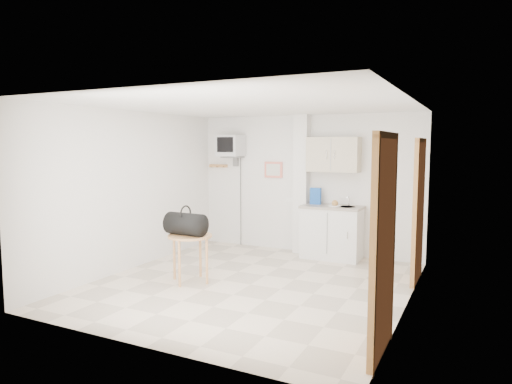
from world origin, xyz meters
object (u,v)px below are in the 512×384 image
at_px(crt_television, 231,146).
at_px(duffel_bag, 186,224).
at_px(water_bottle, 378,302).
at_px(round_table, 190,241).

xyz_separation_m(crt_television, duffel_bag, (0.57, -2.32, -1.09)).
xyz_separation_m(duffel_bag, water_bottle, (2.73, -0.10, -0.68)).
height_order(duffel_bag, water_bottle, duffel_bag).
distance_m(crt_television, duffel_bag, 2.62).
distance_m(duffel_bag, water_bottle, 2.82).
bearing_deg(crt_television, water_bottle, -36.17).
relative_size(duffel_bag, water_bottle, 1.64).
distance_m(round_table, duffel_bag, 0.26).
bearing_deg(water_bottle, crt_television, 143.83).
bearing_deg(water_bottle, duffel_bag, 178.00).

